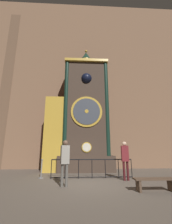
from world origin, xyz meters
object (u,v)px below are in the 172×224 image
(clock_tower, at_px, (81,115))
(stanchion_post, at_px, (41,172))
(visitor_bench, at_px, (154,182))
(visitor_near, at_px, (65,158))
(visitor_far, at_px, (125,157))

(clock_tower, height_order, stanchion_post, clock_tower)
(clock_tower, distance_m, visitor_bench, 6.71)
(clock_tower, bearing_deg, visitor_bench, -63.06)
(visitor_near, bearing_deg, visitor_bench, -31.81)
(visitor_near, xyz_separation_m, stanchion_post, (-1.37, 1.96, -0.80))
(clock_tower, height_order, visitor_far, clock_tower)
(clock_tower, xyz_separation_m, stanchion_post, (-2.10, -2.28, -3.60))
(visitor_near, distance_m, visitor_bench, 3.48)
(visitor_far, bearing_deg, stanchion_post, 172.84)
(clock_tower, height_order, visitor_bench, clock_tower)
(visitor_far, bearing_deg, visitor_near, -154.61)
(visitor_near, bearing_deg, stanchion_post, 106.95)
(visitor_near, distance_m, visitor_far, 3.08)
(visitor_near, xyz_separation_m, visitor_bench, (3.30, -0.82, -0.78))
(clock_tower, height_order, visitor_near, clock_tower)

